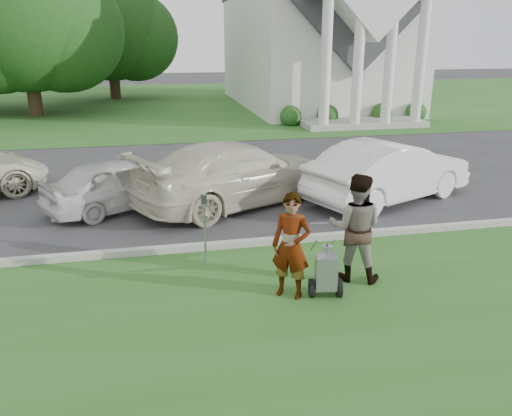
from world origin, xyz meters
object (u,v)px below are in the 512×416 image
object	(u,v)px
car_c	(236,173)
car_d	(389,171)
car_b	(121,184)
church	(315,10)
person_left	(291,247)
tree_left	(24,22)
person_right	(355,228)
tree_back	(110,31)
striping_cart	(326,273)
parking_meter_near	(204,219)

from	to	relation	value
car_c	car_d	bearing A→B (deg)	-124.81
car_b	car_d	distance (m)	7.13
car_c	car_d	xyz separation A→B (m)	(4.08, -0.58, -0.01)
car_d	car_b	bearing A→B (deg)	60.08
church	car_c	world-z (taller)	church
car_c	car_d	size ratio (longest dim) A/B	1.15
car_b	car_d	world-z (taller)	car_d
person_left	car_c	bearing A→B (deg)	123.24
tree_left	car_c	size ratio (longest dim) A/B	1.86
church	tree_left	distance (m)	17.07
church	car_d	world-z (taller)	church
church	person_right	world-z (taller)	church
person_left	tree_back	bearing A→B (deg)	131.23
tree_back	person_left	distance (m)	32.27
tree_back	striping_cart	size ratio (longest dim) A/B	8.37
tree_left	parking_meter_near	distance (m)	23.61
church	car_d	bearing A→B (deg)	-102.00
church	car_b	distance (m)	23.08
person_left	tree_left	bearing A→B (deg)	142.95
car_d	tree_back	bearing A→B (deg)	-5.85
car_b	car_d	xyz separation A→B (m)	(7.08, -0.76, 0.15)
striping_cart	parking_meter_near	distance (m)	2.63
tree_back	person_right	xyz separation A→B (m)	(5.98, -31.30, -3.74)
tree_left	person_left	xyz separation A→B (m)	(8.69, -23.70, -4.20)
parking_meter_near	car_d	world-z (taller)	car_d
person_right	car_b	bearing A→B (deg)	-23.51
striping_cart	person_right	distance (m)	1.05
tree_left	striping_cart	xyz separation A→B (m)	(9.27, -23.84, -4.67)
church	car_b	bearing A→B (deg)	-120.38
striping_cart	tree_left	bearing A→B (deg)	121.24
parking_meter_near	car_c	size ratio (longest dim) A/B	0.25
person_left	car_b	distance (m)	6.24
tree_back	striping_cart	distance (m)	32.55
church	tree_back	bearing A→B (deg)	152.15
person_right	car_d	bearing A→B (deg)	-96.90
tree_left	car_b	distance (m)	19.62
tree_back	car_b	size ratio (longest dim) A/B	2.46
person_left	car_b	world-z (taller)	person_left
car_b	car_c	distance (m)	3.01
tree_back	tree_left	bearing A→B (deg)	-116.57
tree_left	striping_cart	world-z (taller)	tree_left
church	tree_back	xyz separation A→B (m)	(-13.01, 6.87, -1.21)
tree_left	tree_back	size ratio (longest dim) A/B	1.11
car_c	car_d	distance (m)	4.12
tree_back	car_d	world-z (taller)	tree_back
church	car_d	size ratio (longest dim) A/B	4.85
tree_back	person_right	distance (m)	32.08
church	car_d	distance (m)	21.22
parking_meter_near	car_c	xyz separation A→B (m)	(1.23, 3.58, -0.06)
tree_back	church	bearing A→B (deg)	-27.85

